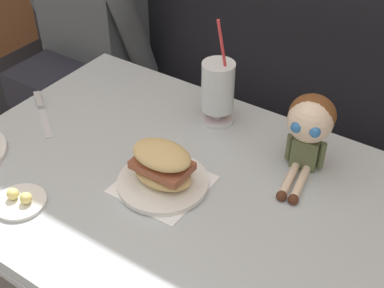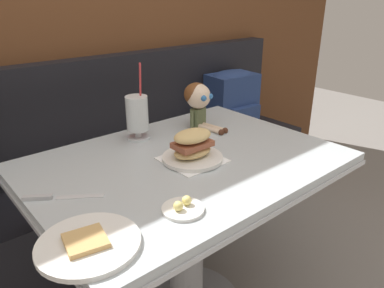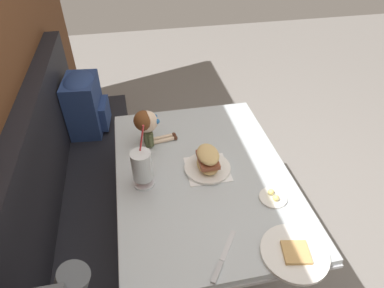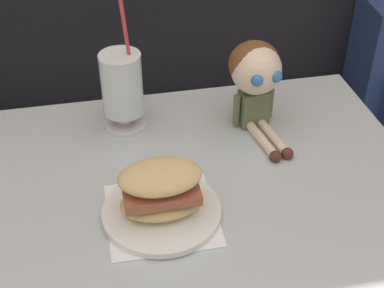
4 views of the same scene
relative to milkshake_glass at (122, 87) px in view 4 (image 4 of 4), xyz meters
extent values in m
cube|color=black|center=(0.02, 0.31, -0.62)|extent=(2.60, 0.48, 0.45)
cube|color=black|center=(0.02, 0.50, -0.12)|extent=(2.60, 0.10, 0.55)
cube|color=#B2BCC1|center=(0.02, -0.28, -0.12)|extent=(1.10, 0.80, 0.03)
cube|color=#B7BABF|center=(0.02, -0.28, -0.14)|extent=(1.11, 0.81, 0.02)
cylinder|color=silver|center=(0.00, 0.00, -0.10)|extent=(0.10, 0.10, 0.01)
cylinder|color=silver|center=(0.00, 0.00, -0.08)|extent=(0.03, 0.03, 0.03)
cylinder|color=silver|center=(0.00, 0.00, 0.01)|extent=(0.09, 0.09, 0.14)
cylinder|color=pink|center=(0.00, 0.00, 0.00)|extent=(0.08, 0.08, 0.12)
cylinder|color=#DB383D|center=(0.02, -0.01, 0.10)|extent=(0.03, 0.05, 0.22)
cube|color=white|center=(0.04, -0.30, -0.10)|extent=(0.20, 0.20, 0.00)
cylinder|color=white|center=(0.04, -0.30, -0.09)|extent=(0.22, 0.22, 0.01)
ellipsoid|color=tan|center=(0.04, -0.30, -0.07)|extent=(0.15, 0.10, 0.04)
cube|color=#995138|center=(0.04, -0.30, -0.04)|extent=(0.14, 0.09, 0.02)
ellipsoid|color=tan|center=(0.04, -0.30, -0.01)|extent=(0.15, 0.10, 0.04)
cube|color=#5B6642|center=(0.28, -0.05, -0.06)|extent=(0.07, 0.05, 0.08)
sphere|color=beige|center=(0.28, -0.05, 0.04)|extent=(0.11, 0.11, 0.11)
ellipsoid|color=brown|center=(0.28, -0.04, 0.05)|extent=(0.13, 0.12, 0.10)
sphere|color=#2D6BB2|center=(0.27, -0.10, 0.04)|extent=(0.03, 0.03, 0.03)
sphere|color=#2D6BB2|center=(0.31, -0.09, 0.04)|extent=(0.03, 0.03, 0.03)
cylinder|color=beige|center=(0.28, -0.13, -0.09)|extent=(0.04, 0.12, 0.02)
cylinder|color=beige|center=(0.31, -0.13, -0.09)|extent=(0.04, 0.12, 0.02)
sphere|color=#4C2819|center=(0.29, -0.19, -0.09)|extent=(0.03, 0.03, 0.03)
sphere|color=#4C2819|center=(0.32, -0.18, -0.09)|extent=(0.03, 0.03, 0.03)
cylinder|color=#5B6642|center=(0.24, -0.06, -0.05)|extent=(0.02, 0.02, 0.07)
cylinder|color=#5B6642|center=(0.33, -0.04, -0.05)|extent=(0.02, 0.02, 0.07)
camera|label=1|loc=(0.61, -1.03, 0.74)|focal=48.54mm
camera|label=2|loc=(-0.74, -1.22, 0.47)|focal=34.36mm
camera|label=3|loc=(-1.06, -0.01, 0.97)|focal=30.63mm
camera|label=4|loc=(-0.06, -1.03, 0.61)|focal=51.46mm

